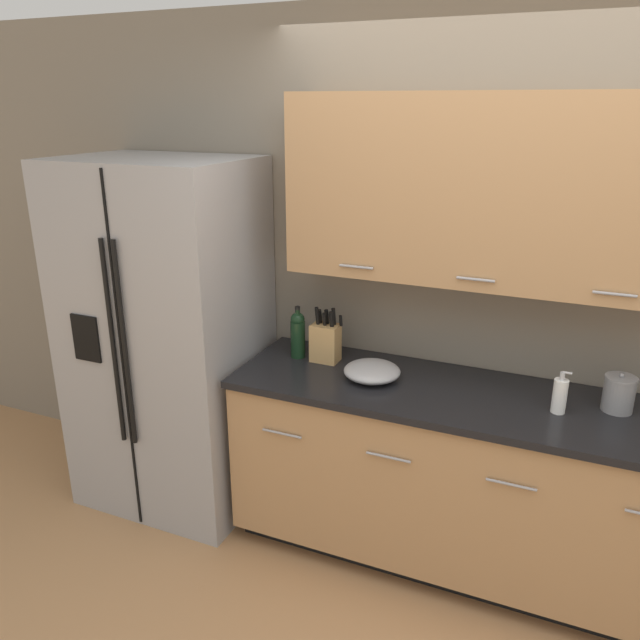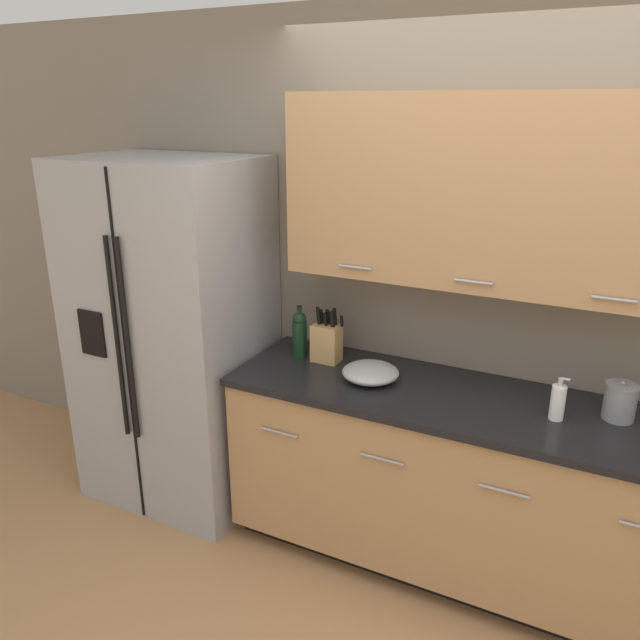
# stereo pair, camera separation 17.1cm
# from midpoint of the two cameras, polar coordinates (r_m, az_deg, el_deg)

# --- Properties ---
(wall_back) EXTENTS (10.00, 0.39, 2.60)m
(wall_back) POSITION_cam_midpoint_polar(r_m,az_deg,el_deg) (2.97, 16.05, 4.40)
(wall_back) COLOR gray
(wall_back) RESTS_ON ground_plane
(counter_unit) EXTENTS (2.17, 0.64, 0.91)m
(counter_unit) POSITION_cam_midpoint_polar(r_m,az_deg,el_deg) (3.11, 11.02, -14.07)
(counter_unit) COLOR black
(counter_unit) RESTS_ON ground_plane
(refrigerator) EXTENTS (0.96, 0.74, 1.90)m
(refrigerator) POSITION_cam_midpoint_polar(r_m,az_deg,el_deg) (3.48, -15.17, -1.66)
(refrigerator) COLOR #9E9EA0
(refrigerator) RESTS_ON ground_plane
(knife_block) EXTENTS (0.15, 0.10, 0.29)m
(knife_block) POSITION_cam_midpoint_polar(r_m,az_deg,el_deg) (3.13, -1.06, -1.96)
(knife_block) COLOR tan
(knife_block) RESTS_ON counter_unit
(wine_bottle) EXTENTS (0.08, 0.08, 0.27)m
(wine_bottle) POSITION_cam_midpoint_polar(r_m,az_deg,el_deg) (3.18, -3.59, -1.27)
(wine_bottle) COLOR black
(wine_bottle) RESTS_ON counter_unit
(soap_dispenser) EXTENTS (0.07, 0.06, 0.19)m
(soap_dispenser) POSITION_cam_midpoint_polar(r_m,az_deg,el_deg) (2.79, 19.44, -6.54)
(soap_dispenser) COLOR white
(soap_dispenser) RESTS_ON counter_unit
(steel_canister) EXTENTS (0.13, 0.13, 0.17)m
(steel_canister) POSITION_cam_midpoint_polar(r_m,az_deg,el_deg) (2.89, 24.14, -6.18)
(steel_canister) COLOR gray
(steel_canister) RESTS_ON counter_unit
(mixing_bowl) EXTENTS (0.27, 0.27, 0.08)m
(mixing_bowl) POSITION_cam_midpoint_polar(r_m,az_deg,el_deg) (2.96, 3.13, -4.71)
(mixing_bowl) COLOR #A3A3A5
(mixing_bowl) RESTS_ON counter_unit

